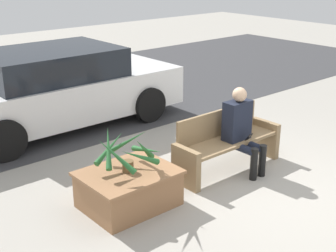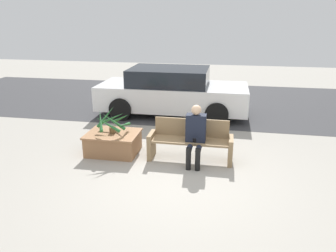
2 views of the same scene
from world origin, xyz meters
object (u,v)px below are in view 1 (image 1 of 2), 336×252
Objects in this scene: parked_car at (56,88)px; planter_box at (129,187)px; potted_plant at (127,152)px; bench at (226,142)px; person_seated at (241,126)px.

planter_box is at bearing -103.17° from parked_car.
parked_car reaches higher than potted_plant.
potted_plant is 3.29m from parked_car.
bench is 1.43× the size of person_seated.
bench reaches higher than planter_box.
person_seated reaches higher than bench.
bench is 2.33× the size of potted_plant.
person_seated is 1.83m from potted_plant.
parked_car is (0.75, 3.20, -0.02)m from potted_plant.
bench is 3.38m from parked_car.
bench is at bearing -0.75° from planter_box.
person_seated reaches higher than planter_box.
bench is 1.56× the size of planter_box.
bench is 1.74m from potted_plant.
potted_plant is at bearing 60.51° from planter_box.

